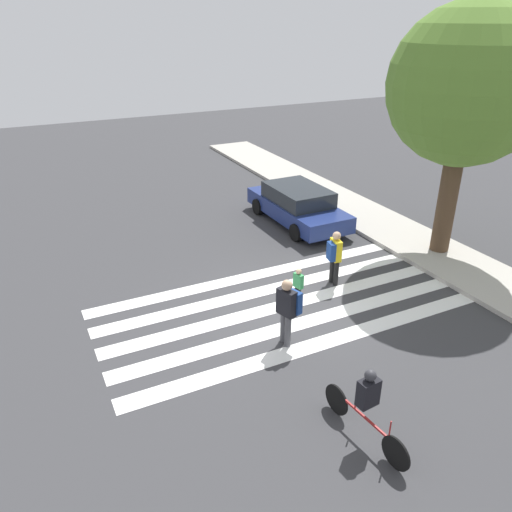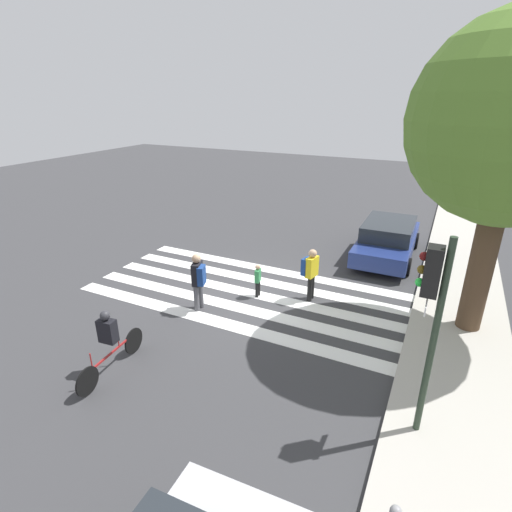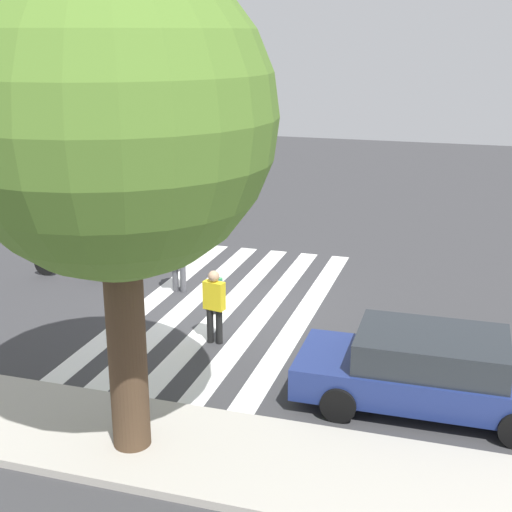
% 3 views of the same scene
% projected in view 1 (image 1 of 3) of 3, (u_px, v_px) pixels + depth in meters
% --- Properties ---
extents(ground_plane, '(60.00, 60.00, 0.00)m').
position_uv_depth(ground_plane, '(281.00, 306.00, 13.81)').
color(ground_plane, '#38383A').
extents(sidewalk_curb, '(36.00, 2.50, 0.14)m').
position_uv_depth(sidewalk_curb, '(448.00, 260.00, 16.27)').
color(sidewalk_curb, '#ADA89E').
rests_on(sidewalk_curb, ground_plane).
extents(crosswalk_stripes, '(4.43, 10.00, 0.01)m').
position_uv_depth(crosswalk_stripes, '(281.00, 306.00, 13.80)').
color(crosswalk_stripes, white).
rests_on(crosswalk_stripes, ground_plane).
extents(street_tree, '(4.71, 4.71, 7.77)m').
position_uv_depth(street_tree, '(467.00, 87.00, 14.57)').
color(street_tree, '#4C3826').
rests_on(street_tree, ground_plane).
extents(pedestrian_child_with_backpack, '(0.50, 0.45, 1.67)m').
position_uv_depth(pedestrian_child_with_backpack, '(334.00, 254.00, 14.55)').
color(pedestrian_child_with_backpack, black).
rests_on(pedestrian_child_with_backpack, ground_plane).
extents(pedestrian_adult_yellow_jacket, '(0.32, 0.19, 1.09)m').
position_uv_depth(pedestrian_adult_yellow_jacket, '(298.00, 284.00, 13.67)').
color(pedestrian_adult_yellow_jacket, black).
rests_on(pedestrian_adult_yellow_jacket, ground_plane).
extents(pedestrian_adult_tall_backpack, '(0.53, 0.50, 1.76)m').
position_uv_depth(pedestrian_adult_tall_backpack, '(288.00, 307.00, 11.81)').
color(pedestrian_adult_tall_backpack, '#4C4C51').
rests_on(pedestrian_adult_tall_backpack, ground_plane).
extents(cyclist_near_curb, '(2.24, 0.42, 1.60)m').
position_uv_depth(cyclist_near_curb, '(367.00, 403.00, 9.14)').
color(cyclist_near_curb, black).
rests_on(cyclist_near_curb, ground_plane).
extents(car_parked_silver_sedan, '(4.81, 2.14, 1.43)m').
position_uv_depth(car_parked_silver_sedan, '(298.00, 205.00, 19.07)').
color(car_parked_silver_sedan, navy).
rests_on(car_parked_silver_sedan, ground_plane).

